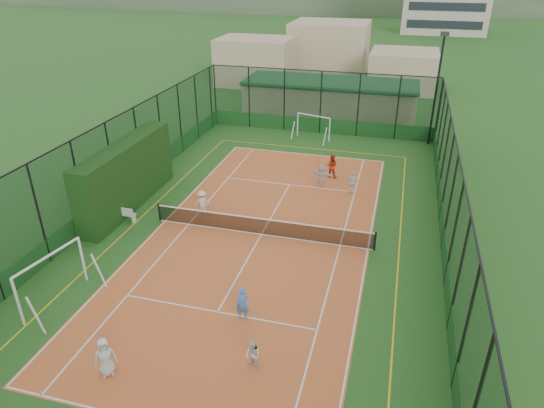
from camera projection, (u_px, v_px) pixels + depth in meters
The scene contains 19 objects.
ground at pixel (261, 235), 25.24m from camera, with size 300.00×300.00×0.00m, color #2B561D.
court_slab at pixel (261, 234), 25.23m from camera, with size 11.17×23.97×0.01m, color #B54F28.
tennis_net at pixel (261, 226), 24.99m from camera, with size 11.67×0.12×1.06m, color black, non-canonical shape.
perimeter_fence at pixel (261, 191), 24.10m from camera, with size 18.12×34.12×5.00m, color #11341A, non-canonical shape.
floodlight_ne at pixel (436, 91), 35.62m from camera, with size 0.60×0.26×8.25m, color black, non-canonical shape.
clubhouse at pixel (330, 98), 43.42m from camera, with size 15.20×7.20×3.15m, color tan, non-canonical shape.
distant_hills at pixel (393, 2), 154.10m from camera, with size 200.00×60.00×24.00m, color #384C33, non-canonical shape.
hedge_left at pixel (127, 175), 27.40m from camera, with size 1.28×8.55×3.74m, color black.
white_bench at pixel (122, 213), 26.41m from camera, with size 1.63×0.45×0.92m, color white, non-canonical shape.
futsal_goal_near at pixel (52, 279), 19.89m from camera, with size 0.99×3.40×2.20m, color white, non-canonical shape.
futsal_goal_far at pixel (313, 127), 38.08m from camera, with size 2.92×0.85×1.88m, color white, non-canonical shape.
child_near_left at pixel (105, 357), 16.49m from camera, with size 0.74×0.48×1.52m, color silver.
child_near_mid at pixel (243, 304), 19.05m from camera, with size 0.54×0.35×1.48m, color #4579C5.
child_near_right at pixel (253, 355), 16.77m from camera, with size 0.58×0.46×1.20m, color silver.
child_far_left at pixel (202, 202), 27.00m from camera, with size 0.90×0.52×1.40m, color silver.
child_far_right at pixel (352, 183), 29.26m from camera, with size 0.84×0.35×1.44m, color silver.
child_far_back at pixel (321, 175), 30.16m from camera, with size 1.39×0.44×1.50m, color silver.
coach at pixel (332, 166), 31.45m from camera, with size 0.76×0.59×1.56m, color red.
tennis_balls at pixel (258, 218), 26.70m from camera, with size 5.48×1.58×0.07m.
Camera 1 is at (6.21, -20.84, 12.93)m, focal length 32.00 mm.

